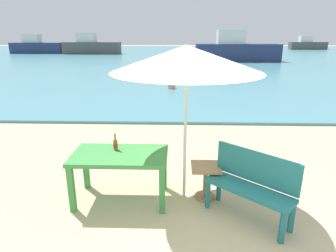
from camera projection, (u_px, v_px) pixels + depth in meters
The scene contains 11 objects.
sea_water at pixel (181, 56), 31.91m from camera, with size 120.00×50.00×0.08m, color teal.
picnic_table_green at pixel (120, 160), 4.31m from camera, with size 1.40×0.80×0.76m.
beer_bottle_amber at pixel (115, 144), 4.39m from camera, with size 0.07×0.07×0.26m.
patio_umbrella at pixel (186, 59), 3.93m from camera, with size 2.10×2.10×2.30m.
side_table_wood at pixel (206, 177), 4.44m from camera, with size 0.44×0.44×0.54m.
bench_teal_center at pixel (251, 182), 3.90m from camera, with size 1.13×1.07×0.95m.
swimmer_person at pixel (171, 85), 12.95m from camera, with size 0.34×0.34×0.41m.
boat_sailboat at pixel (91, 46), 34.28m from camera, with size 6.60×1.80×2.40m.
boat_cargo_ship at pixel (236, 50), 25.25m from camera, with size 7.16×1.95×2.61m.
boat_fishing_trawler at pixel (307, 45), 43.41m from camera, with size 5.30×1.45×1.93m.
boat_ferry at pixel (37, 46), 35.17m from camera, with size 6.14×1.67×2.23m.
Camera 1 is at (-0.48, -2.77, 2.45)m, focal length 31.07 mm.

